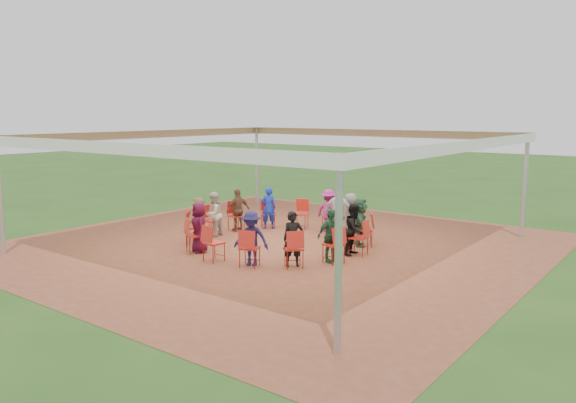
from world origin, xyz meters
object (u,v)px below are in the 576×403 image
Objects in this scene: chair_7 at (210,221)px; chair_9 at (195,236)px; chair_2 at (354,222)px; chair_10 at (214,243)px; person_seated_2 at (350,216)px; cable_coil at (329,242)px; person_seated_4 at (268,208)px; chair_0 at (359,238)px; person_seated_11 at (331,236)px; person_seated_5 at (238,210)px; chair_5 at (268,214)px; chair_4 at (301,214)px; person_seated_3 at (329,211)px; chair_3 at (331,217)px; chair_12 at (294,249)px; person_seated_1 at (360,222)px; standing_person at (339,214)px; person_seated_0 at (354,229)px; chair_11 at (250,248)px; person_seated_9 at (251,238)px; chair_6 at (236,216)px; person_seated_7 at (199,220)px; person_seated_8 at (199,227)px; chair_1 at (365,230)px; chair_8 at (195,228)px; laptop at (348,230)px; person_seated_10 at (293,239)px.

chair_7 and chair_9 have the same top height.
chair_2 and chair_10 have the same top height.
person_seated_2 is 3.89× the size of cable_coil.
chair_2 is at bearing 143.34° from person_seated_4.
chair_0 is 0.69× the size of person_seated_11.
person_seated_4 and person_seated_5 have the same top height.
chair_2 reaches higher than cable_coil.
chair_4 is at bearing 167.14° from chair_5.
chair_3 is at bearing -90.00° from person_seated_3.
chair_12 reaches higher than cable_coil.
person_seated_1 reaches higher than chair_7.
person_seated_2 is 0.56m from standing_person.
person_seated_0 is (1.97, -2.00, 0.20)m from chair_3.
chair_11 is 4.06m from person_seated_2.
person_seated_11 is at bearing 52.65° from chair_9.
cable_coil is (1.80, -1.17, -0.43)m from chair_4.
chair_7 is 0.69× the size of person_seated_9.
chair_6 is 4.06m from person_seated_1.
person_seated_7 is at bearing 151.12° from chair_10.
chair_9 is at bearing 167.14° from chair_10.
chair_0 is 0.69× the size of person_seated_8.
person_seated_4 is 0.83× the size of standing_person.
chair_1 is 1.00× the size of chair_11.
person_seated_4 is at bearing 139.51° from chair_8.
chair_11 is (-0.35, -4.15, 0.00)m from chair_2.
person_seated_7 is (-1.63, 1.09, 0.20)m from chair_10.
chair_5 is at bearing 22.54° from person_seated_3.
person_seated_8 is 3.49× the size of laptop.
chair_10 is 0.69× the size of person_seated_10.
chair_8 is 0.69× the size of person_seated_2.
person_seated_1 reaches higher than chair_12.
person_seated_0 is (2.99, -1.86, 0.20)m from chair_4.
cable_coil is at bearing 94.53° from person_seated_7.
person_seated_8 is at bearing 114.98° from chair_0.
person_seated_1 is at bearing 128.57° from person_seated_4.
person_seated_9 is 3.89× the size of cable_coil.
chair_5 is at bearing 38.57° from chair_2.
laptop is at bearing 90.00° from chair_7.
person_seated_7 is at bearing 25.71° from person_seated_5.
chair_4 is at bearing 90.00° from person_seated_9.
chair_11 is at bearing 80.60° from standing_person.
person_seated_0 is at bearing 167.14° from person_seated_1.
standing_person is (3.35, 1.67, 0.33)m from chair_7.
chair_10 is 0.69× the size of person_seated_1.
chair_2 is at bearing 50.21° from person_seated_10.
person_seated_3 is at bearing 12.86° from person_seated_2.
person_seated_8 is at bearing 154.29° from person_seated_9.
cable_coil is at bearing 75.29° from chair_10.
chair_7 and chair_12 have the same top height.
chair_2 is 0.69× the size of person_seated_3.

